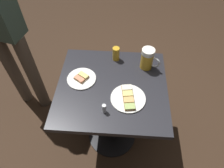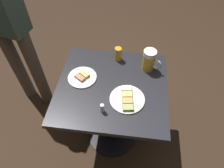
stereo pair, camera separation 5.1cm
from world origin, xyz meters
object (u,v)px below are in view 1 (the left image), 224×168
at_px(salt_shaker, 104,109).
at_px(beer_glass_small, 116,54).
at_px(plate_near, 128,98).
at_px(patron_standing, 1,27).
at_px(beer_mug, 148,59).
at_px(plate_far, 82,78).

bearing_deg(salt_shaker, beer_glass_small, -5.54).
bearing_deg(plate_near, patron_standing, 64.69).
relative_size(plate_near, beer_mug, 1.40).
distance_m(beer_mug, beer_glass_small, 0.24).
height_order(beer_mug, salt_shaker, beer_mug).
distance_m(beer_mug, salt_shaker, 0.49).
height_order(beer_mug, patron_standing, patron_standing).
distance_m(plate_far, salt_shaker, 0.31).
relative_size(beer_glass_small, salt_shaker, 1.56).
distance_m(plate_near, patron_standing, 1.08).
bearing_deg(beer_mug, patron_standing, 81.82).
bearing_deg(beer_glass_small, patron_standing, 84.23).
relative_size(plate_far, beer_mug, 1.24).
bearing_deg(plate_far, patron_standing, 64.16).
xyz_separation_m(beer_mug, patron_standing, (0.16, 1.09, 0.10)).
xyz_separation_m(beer_mug, salt_shaker, (-0.41, 0.27, -0.05)).
relative_size(beer_mug, patron_standing, 0.10).
distance_m(plate_near, plate_far, 0.36).
bearing_deg(plate_far, beer_glass_small, -46.08).
distance_m(plate_far, beer_mug, 0.49).
bearing_deg(beer_glass_small, beer_mug, -106.97).
relative_size(plate_near, plate_far, 1.13).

